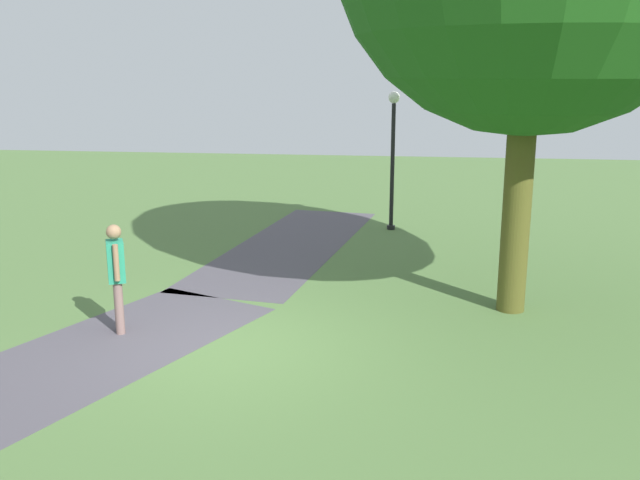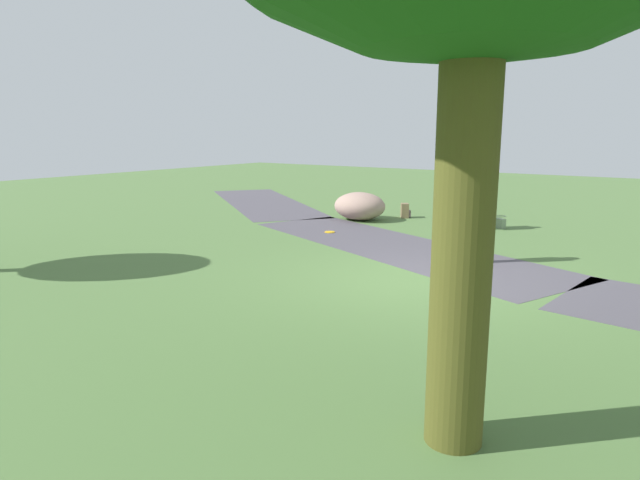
{
  "view_description": "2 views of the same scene",
  "coord_description": "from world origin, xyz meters",
  "views": [
    {
      "loc": [
        8.89,
        2.51,
        3.74
      ],
      "look_at": [
        -0.47,
        1.18,
        1.48
      ],
      "focal_mm": 38.72,
      "sensor_mm": 36.0,
      "label": 1
    },
    {
      "loc": [
        -3.55,
        7.93,
        2.39
      ],
      "look_at": [
        1.13,
        1.13,
        0.75
      ],
      "focal_mm": 31.07,
      "sensor_mm": 36.0,
      "label": 2
    }
  ],
  "objects": [
    {
      "name": "footpath_segment_mid",
      "position": [
        1.64,
        -2.3,
        0.0
      ],
      "size": [
        8.27,
        5.14,
        0.01
      ],
      "color": "#4D4951",
      "rests_on": "ground"
    },
    {
      "name": "lamp_post",
      "position": [
        -7.98,
        1.9,
        2.09
      ],
      "size": [
        0.28,
        0.28,
        3.37
      ],
      "color": "black",
      "rests_on": "ground"
    },
    {
      "name": "man_near_boulder",
      "position": [
        -0.31,
        -1.82,
        0.95
      ],
      "size": [
        0.47,
        0.38,
        1.64
      ],
      "color": "#7D605B",
      "rests_on": "ground"
    },
    {
      "name": "ground_plane",
      "position": [
        0.0,
        0.0,
        0.0
      ],
      "size": [
        48.0,
        48.0,
        0.0
      ],
      "primitive_type": "plane",
      "color": "#4F703B"
    },
    {
      "name": "footpath_segment_near",
      "position": [
        -6.03,
        -0.27,
        0.0
      ],
      "size": [
        8.23,
        3.32,
        0.01
      ],
      "color": "#4D4951",
      "rests_on": "ground"
    }
  ]
}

